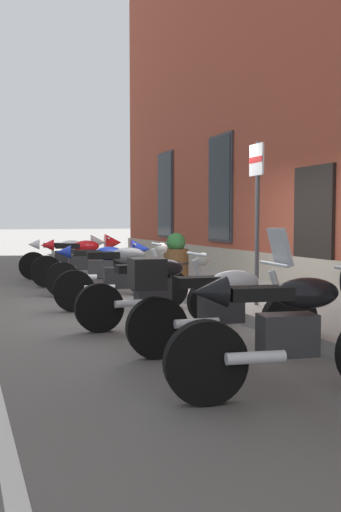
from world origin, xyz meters
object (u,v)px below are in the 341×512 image
at_px(motorcycle_white_sport, 71,255).
at_px(barrel_planter, 176,257).
at_px(motorcycle_blue_sport, 108,265).
at_px(motorcycle_silver_touring, 215,302).
at_px(motorcycle_black_naked, 158,291).
at_px(motorcycle_black_sport, 303,324).
at_px(motorcycle_grey_naked, 123,277).
at_px(parking_sign, 257,200).
at_px(motorcycle_red_sport, 85,258).

distance_m(motorcycle_white_sport, barrel_planter, 2.63).
height_order(motorcycle_blue_sport, motorcycle_silver_touring, motorcycle_silver_touring).
relative_size(motorcycle_black_naked, barrel_planter, 2.23).
bearing_deg(barrel_planter, motorcycle_black_sport, -14.10).
bearing_deg(motorcycle_grey_naked, parking_sign, 53.35).
xyz_separation_m(motorcycle_white_sport, motorcycle_blue_sport, (3.05, 0.09, -0.00)).
height_order(motorcycle_blue_sport, motorcycle_black_sport, motorcycle_black_sport).
relative_size(motorcycle_black_naked, parking_sign, 0.91).
xyz_separation_m(motorcycle_blue_sport, parking_sign, (2.78, 1.43, 1.09)).
bearing_deg(motorcycle_grey_naked, motorcycle_silver_touring, 1.75).
xyz_separation_m(motorcycle_black_naked, barrel_planter, (-4.29, 1.94, 0.10)).
xyz_separation_m(motorcycle_red_sport, motorcycle_blue_sport, (1.56, 0.07, -0.02)).
distance_m(parking_sign, barrel_planter, 4.14).
distance_m(motorcycle_red_sport, motorcycle_black_naked, 4.65).
height_order(motorcycle_black_naked, motorcycle_silver_touring, motorcycle_silver_touring).
height_order(motorcycle_grey_naked, parking_sign, parking_sign).
relative_size(motorcycle_silver_touring, barrel_planter, 2.21).
distance_m(motorcycle_blue_sport, motorcycle_grey_naked, 1.59).
bearing_deg(barrel_planter, motorcycle_grey_naked, -35.13).
bearing_deg(motorcycle_silver_touring, motorcycle_black_naked, -177.44).
distance_m(motorcycle_silver_touring, motorcycle_black_sport, 1.48).
height_order(motorcycle_black_sport, barrel_planter, barrel_planter).
bearing_deg(motorcycle_black_sport, motorcycle_white_sport, -179.70).
bearing_deg(motorcycle_grey_naked, barrel_planter, 144.87).
bearing_deg(barrel_planter, motorcycle_red_sport, -100.83).
distance_m(motorcycle_grey_naked, motorcycle_black_sport, 4.50).
distance_m(motorcycle_white_sport, motorcycle_red_sport, 1.49).
relative_size(motorcycle_blue_sport, motorcycle_black_naked, 0.98).
height_order(motorcycle_red_sport, barrel_planter, barrel_planter).
distance_m(motorcycle_red_sport, motorcycle_black_sport, 7.64).
bearing_deg(motorcycle_black_sport, motorcycle_grey_naked, -178.33).
bearing_deg(motorcycle_black_sport, motorcycle_black_naked, -177.96).
bearing_deg(parking_sign, motorcycle_red_sport, -160.85).
distance_m(motorcycle_black_naked, motorcycle_black_sport, 3.00).
distance_m(motorcycle_black_sport, parking_sign, 3.77).
bearing_deg(barrel_planter, motorcycle_silver_touring, -17.85).
xyz_separation_m(motorcycle_red_sport, motorcycle_grey_naked, (3.14, -0.10, -0.09)).
bearing_deg(motorcycle_blue_sport, motorcycle_white_sport, -178.31).
distance_m(motorcycle_blue_sport, motorcycle_black_naked, 3.09).
bearing_deg(parking_sign, barrel_planter, 174.95).
xyz_separation_m(parking_sign, barrel_planter, (-3.98, 0.35, -1.08)).
relative_size(motorcycle_white_sport, parking_sign, 0.93).
height_order(motorcycle_white_sport, barrel_planter, barrel_planter).
xyz_separation_m(motorcycle_grey_naked, barrel_planter, (-2.79, 1.96, 0.08)).
bearing_deg(motorcycle_white_sport, motorcycle_black_sport, 0.30).
distance_m(motorcycle_grey_naked, motorcycle_silver_touring, 3.02).
relative_size(motorcycle_blue_sport, motorcycle_grey_naked, 1.00).
bearing_deg(motorcycle_grey_naked, motorcycle_black_sport, 1.67).
xyz_separation_m(motorcycle_white_sport, motorcycle_grey_naked, (4.63, -0.08, -0.06)).
bearing_deg(motorcycle_grey_naked, motorcycle_red_sport, 178.14).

